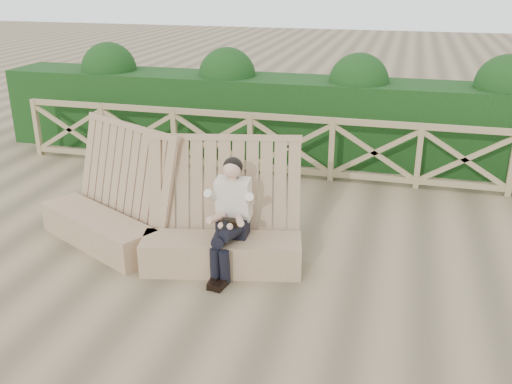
# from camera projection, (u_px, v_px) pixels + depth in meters

# --- Properties ---
(ground) EXTENTS (60.00, 60.00, 0.00)m
(ground) POSITION_uv_depth(u_px,v_px,m) (230.00, 271.00, 6.88)
(ground) COLOR brown
(ground) RESTS_ON ground
(bench) EXTENTS (3.72, 1.55, 1.55)m
(bench) POSITION_uv_depth(u_px,v_px,m) (160.00, 226.00, 7.18)
(bench) COLOR #86694C
(bench) RESTS_ON ground
(woman) EXTENTS (0.41, 0.87, 1.39)m
(woman) POSITION_uv_depth(u_px,v_px,m) (231.00, 213.00, 6.69)
(woman) COLOR black
(woman) RESTS_ON ground
(guardrail) EXTENTS (10.10, 0.09, 1.10)m
(guardrail) POSITION_uv_depth(u_px,v_px,m) (290.00, 146.00, 9.83)
(guardrail) COLOR #8C7951
(guardrail) RESTS_ON ground
(hedge) EXTENTS (12.00, 1.20, 1.50)m
(hedge) POSITION_uv_depth(u_px,v_px,m) (303.00, 119.00, 10.84)
(hedge) COLOR black
(hedge) RESTS_ON ground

